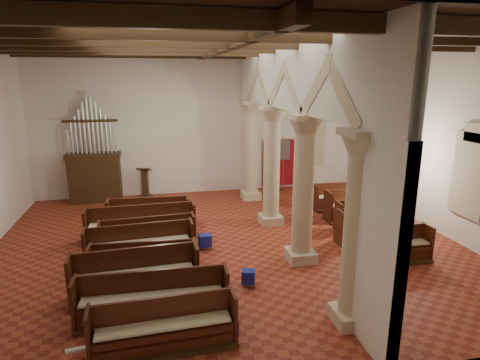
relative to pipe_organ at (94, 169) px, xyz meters
name	(u,v)px	position (x,y,z in m)	size (l,w,h in m)	color
floor	(228,244)	(4.50, -5.50, -1.37)	(14.00, 14.00, 0.00)	maroon
ceiling	(226,38)	(4.50, -5.50, 4.63)	(14.00, 14.00, 0.00)	black
wall_back	(202,124)	(4.50, 0.50, 1.63)	(14.00, 0.02, 6.00)	white
wall_front	(299,218)	(4.50, -11.50, 1.63)	(14.00, 0.02, 6.00)	white
wall_right	(440,140)	(11.50, -5.50, 1.63)	(0.02, 12.00, 6.00)	white
ceiling_beams	(226,45)	(4.50, -5.50, 4.45)	(13.80, 11.80, 0.30)	#372511
arcade	(287,127)	(6.30, -5.50, 2.19)	(0.90, 11.90, 6.00)	#BAB18A
window_right_a	(470,175)	(11.48, -7.00, 0.83)	(0.03, 1.00, 2.20)	#316E4E
window_right_b	(393,151)	(11.48, -3.00, 0.83)	(0.03, 1.00, 2.20)	#316E4E
window_back	(311,139)	(9.50, 0.48, 0.83)	(1.00, 0.03, 2.20)	#316E4E
pipe_organ	(94,169)	(0.00, 0.00, 0.00)	(2.10, 0.85, 4.40)	#372511
lectern	(145,185)	(1.97, -0.01, -0.81)	(0.63, 0.65, 1.37)	#392012
dossal_curtain	(280,163)	(8.00, 0.42, -0.21)	(1.80, 0.07, 2.17)	maroon
processional_banner	(283,173)	(8.03, -0.01, -0.56)	(0.56, 0.71, 2.44)	#372511
hymnal_box_a	(230,328)	(3.71, -10.03, -1.12)	(0.30, 0.24, 0.30)	navy
hymnal_box_b	(248,276)	(4.54, -8.09, -1.11)	(0.32, 0.26, 0.32)	navy
hymnal_box_c	(205,240)	(3.77, -5.70, -1.09)	(0.36, 0.29, 0.36)	#15148C
tube_heater_a	(94,347)	(1.17, -9.93, -1.21)	(0.10, 0.10, 0.98)	white
tube_heater_b	(147,324)	(2.13, -9.42, -1.21)	(0.11, 0.11, 1.07)	white
nave_pew_0	(165,334)	(2.47, -10.06, -1.04)	(2.74, 0.79, 1.01)	#372511
nave_pew_1	(154,304)	(2.27, -9.02, -1.03)	(3.19, 0.80, 1.05)	#372511
nave_pew_2	(136,281)	(1.88, -8.00, -0.99)	(2.93, 0.90, 1.15)	#372511
nave_pew_3	(144,267)	(2.04, -7.15, -1.06)	(2.72, 0.80, 0.95)	#372511
nave_pew_4	(140,249)	(1.92, -6.06, -1.03)	(2.99, 0.85, 1.03)	#372511
nave_pew_5	(148,239)	(2.13, -5.36, -1.05)	(2.82, 0.83, 0.97)	#372511
nave_pew_6	(142,228)	(1.92, -4.52, -1.01)	(3.39, 0.81, 1.09)	#372511
nave_pew_7	(149,218)	(2.14, -3.59, -1.03)	(2.73, 0.86, 1.04)	#372511
aisle_pew_0	(400,250)	(8.97, -7.62, -1.03)	(1.73, 0.69, 1.01)	#372511
aisle_pew_1	(368,231)	(8.78, -6.23, -1.00)	(2.00, 0.80, 1.10)	#372511
aisle_pew_2	(361,220)	(9.09, -5.24, -1.02)	(1.73, 0.72, 1.02)	#372511
aisle_pew_3	(354,210)	(9.31, -4.29, -0.99)	(2.11, 0.81, 1.12)	#372511
aisle_pew_4	(336,201)	(9.17, -3.08, -1.02)	(1.75, 0.72, 1.03)	#372511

